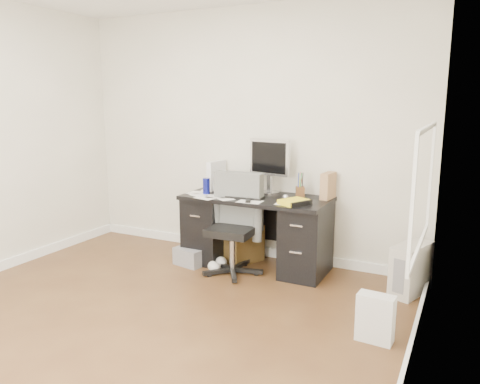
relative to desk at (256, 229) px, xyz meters
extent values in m
plane|color=#472A16|center=(-0.30, -1.65, -0.40)|extent=(4.00, 4.00, 0.00)
cube|color=beige|center=(-0.30, 0.35, 0.95)|extent=(4.00, 0.02, 2.70)
cube|color=beige|center=(1.70, -1.65, 0.95)|extent=(0.02, 4.00, 2.70)
cube|color=white|center=(-0.30, 0.33, -0.35)|extent=(4.00, 0.03, 0.10)
cube|color=black|center=(0.00, 0.00, 0.33)|extent=(1.50, 0.70, 0.04)
cube|color=black|center=(-0.55, 0.00, -0.04)|extent=(0.40, 0.60, 0.71)
cube|color=black|center=(0.55, 0.00, -0.04)|extent=(0.40, 0.60, 0.71)
cube|color=black|center=(0.00, 0.33, 0.06)|extent=(0.70, 0.03, 0.51)
cube|color=black|center=(-0.06, -0.15, 0.36)|extent=(0.39, 0.15, 0.02)
sphere|color=silver|center=(0.34, -0.05, 0.38)|extent=(0.07, 0.07, 0.06)
cylinder|color=#151B93|center=(-0.52, -0.13, 0.44)|extent=(0.10, 0.10, 0.17)
cube|color=silver|center=(-0.55, 0.15, 0.51)|extent=(0.17, 0.29, 0.31)
cube|color=#A67E50|center=(0.69, 0.21, 0.48)|extent=(0.14, 0.24, 0.26)
cube|color=yellow|center=(0.48, -0.18, 0.37)|extent=(0.30, 0.33, 0.05)
cube|color=#B1AEA0|center=(1.55, -0.04, -0.17)|extent=(0.34, 0.50, 0.46)
cube|color=silver|center=(1.43, -1.05, -0.22)|extent=(0.27, 0.21, 0.35)
cube|color=#4D3717|center=(-0.24, 0.10, -0.20)|extent=(0.52, 0.52, 0.39)
cube|color=slate|center=(-0.63, -0.26, -0.31)|extent=(0.36, 0.32, 0.18)
camera|label=1|loc=(1.94, -4.29, 1.33)|focal=35.00mm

